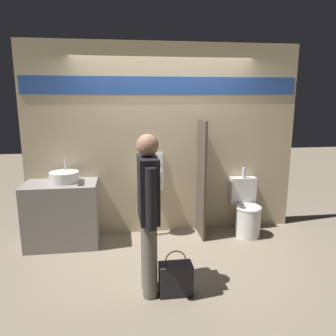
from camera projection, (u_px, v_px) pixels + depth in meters
name	position (u px, v px, depth m)	size (l,w,h in m)	color
ground_plane	(170.00, 247.00, 4.38)	(16.00, 16.00, 0.00)	gray
display_wall	(164.00, 140.00, 4.67)	(3.87, 0.07, 2.70)	beige
sink_counter	(62.00, 214.00, 4.38)	(0.94, 0.55, 0.86)	gray
sink_basin	(64.00, 177.00, 4.33)	(0.38, 0.38, 0.28)	white
cell_phone	(81.00, 184.00, 4.21)	(0.07, 0.14, 0.01)	#232328
divider_near_counter	(201.00, 180.00, 4.59)	(0.03, 0.46, 1.66)	#4C4238
urinal_near_counter	(153.00, 179.00, 4.59)	(0.33, 0.29, 1.23)	silver
toilet	(246.00, 212.00, 4.74)	(0.38, 0.53, 0.96)	white
person_in_vest	(148.00, 209.00, 3.19)	(0.21, 0.57, 1.63)	#666056
shopping_bag	(176.00, 278.00, 3.31)	(0.33, 0.18, 0.48)	#232328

